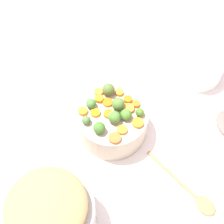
# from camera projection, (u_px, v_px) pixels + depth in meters

# --- Properties ---
(tabletop) EXTENTS (2.40, 2.40, 0.02)m
(tabletop) POSITION_uv_depth(u_px,v_px,m) (121.00, 133.00, 1.20)
(tabletop) COLOR white
(tabletop) RESTS_ON ground
(serving_bowl_carrots) EXTENTS (0.25, 0.25, 0.11)m
(serving_bowl_carrots) POSITION_uv_depth(u_px,v_px,m) (112.00, 122.00, 1.15)
(serving_bowl_carrots) COLOR #BEAF97
(serving_bowl_carrots) RESTS_ON tabletop
(metal_pot) EXTENTS (0.26, 0.26, 0.13)m
(metal_pot) POSITION_uv_depth(u_px,v_px,m) (51.00, 217.00, 0.96)
(metal_pot) COLOR #BABAB7
(metal_pot) RESTS_ON tabletop
(stuffing_mound) EXTENTS (0.23, 0.23, 0.06)m
(stuffing_mound) POSITION_uv_depth(u_px,v_px,m) (46.00, 206.00, 0.88)
(stuffing_mound) COLOR tan
(stuffing_mound) RESTS_ON metal_pot
(carrot_slice_0) EXTENTS (0.05, 0.05, 0.01)m
(carrot_slice_0) POSITION_uv_depth(u_px,v_px,m) (122.00, 130.00, 1.07)
(carrot_slice_0) COLOR orange
(carrot_slice_0) RESTS_ON serving_bowl_carrots
(carrot_slice_1) EXTENTS (0.04, 0.04, 0.01)m
(carrot_slice_1) POSITION_uv_depth(u_px,v_px,m) (99.00, 92.00, 1.15)
(carrot_slice_1) COLOR orange
(carrot_slice_1) RESTS_ON serving_bowl_carrots
(carrot_slice_2) EXTENTS (0.03, 0.03, 0.01)m
(carrot_slice_2) POSITION_uv_depth(u_px,v_px,m) (95.00, 113.00, 1.10)
(carrot_slice_2) COLOR orange
(carrot_slice_2) RESTS_ON serving_bowl_carrots
(carrot_slice_3) EXTENTS (0.04, 0.04, 0.01)m
(carrot_slice_3) POSITION_uv_depth(u_px,v_px,m) (83.00, 111.00, 1.11)
(carrot_slice_3) COLOR orange
(carrot_slice_3) RESTS_ON serving_bowl_carrots
(carrot_slice_4) EXTENTS (0.06, 0.06, 0.01)m
(carrot_slice_4) POSITION_uv_depth(u_px,v_px,m) (115.00, 138.00, 1.05)
(carrot_slice_4) COLOR orange
(carrot_slice_4) RESTS_ON serving_bowl_carrots
(carrot_slice_5) EXTENTS (0.04, 0.04, 0.01)m
(carrot_slice_5) POSITION_uv_depth(u_px,v_px,m) (128.00, 99.00, 1.13)
(carrot_slice_5) COLOR orange
(carrot_slice_5) RESTS_ON serving_bowl_carrots
(carrot_slice_6) EXTENTS (0.04, 0.04, 0.01)m
(carrot_slice_6) POSITION_uv_depth(u_px,v_px,m) (109.00, 114.00, 1.10)
(carrot_slice_6) COLOR orange
(carrot_slice_6) RESTS_ON serving_bowl_carrots
(carrot_slice_7) EXTENTS (0.04, 0.04, 0.01)m
(carrot_slice_7) POSITION_uv_depth(u_px,v_px,m) (138.00, 123.00, 1.08)
(carrot_slice_7) COLOR orange
(carrot_slice_7) RESTS_ON serving_bowl_carrots
(carrot_slice_8) EXTENTS (0.04, 0.04, 0.01)m
(carrot_slice_8) POSITION_uv_depth(u_px,v_px,m) (119.00, 92.00, 1.15)
(carrot_slice_8) COLOR orange
(carrot_slice_8) RESTS_ON serving_bowl_carrots
(carrot_slice_9) EXTENTS (0.03, 0.03, 0.01)m
(carrot_slice_9) POSITION_uv_depth(u_px,v_px,m) (136.00, 104.00, 1.12)
(carrot_slice_9) COLOR orange
(carrot_slice_9) RESTS_ON serving_bowl_carrots
(carrot_slice_10) EXTENTS (0.04, 0.04, 0.01)m
(carrot_slice_10) POSITION_uv_depth(u_px,v_px,m) (99.00, 99.00, 1.13)
(carrot_slice_10) COLOR orange
(carrot_slice_10) RESTS_ON serving_bowl_carrots
(carrot_slice_11) EXTENTS (0.05, 0.05, 0.01)m
(carrot_slice_11) POSITION_uv_depth(u_px,v_px,m) (129.00, 108.00, 1.11)
(carrot_slice_11) COLOR orange
(carrot_slice_11) RESTS_ON serving_bowl_carrots
(carrot_slice_12) EXTENTS (0.05, 0.05, 0.01)m
(carrot_slice_12) POSITION_uv_depth(u_px,v_px,m) (108.00, 102.00, 1.13)
(carrot_slice_12) COLOR orange
(carrot_slice_12) RESTS_ON serving_bowl_carrots
(brussels_sprout_0) EXTENTS (0.04, 0.04, 0.04)m
(brussels_sprout_0) POSITION_uv_depth(u_px,v_px,m) (99.00, 128.00, 1.05)
(brussels_sprout_0) COLOR #45772C
(brussels_sprout_0) RESTS_ON serving_bowl_carrots
(brussels_sprout_1) EXTENTS (0.04, 0.04, 0.04)m
(brussels_sprout_1) POSITION_uv_depth(u_px,v_px,m) (118.00, 104.00, 1.10)
(brussels_sprout_1) COLOR #557C35
(brussels_sprout_1) RESTS_ON serving_bowl_carrots
(brussels_sprout_2) EXTENTS (0.03, 0.03, 0.03)m
(brussels_sprout_2) POSITION_uv_depth(u_px,v_px,m) (86.00, 120.00, 1.08)
(brussels_sprout_2) COLOR #527842
(brussels_sprout_2) RESTS_ON serving_bowl_carrots
(brussels_sprout_3) EXTENTS (0.04, 0.04, 0.04)m
(brussels_sprout_3) POSITION_uv_depth(u_px,v_px,m) (109.00, 89.00, 1.14)
(brussels_sprout_3) COLOR #546D30
(brussels_sprout_3) RESTS_ON serving_bowl_carrots
(brussels_sprout_4) EXTENTS (0.03, 0.03, 0.03)m
(brussels_sprout_4) POSITION_uv_depth(u_px,v_px,m) (140.00, 112.00, 1.09)
(brussels_sprout_4) COLOR #4F7B28
(brussels_sprout_4) RESTS_ON serving_bowl_carrots
(brussels_sprout_5) EXTENTS (0.04, 0.04, 0.04)m
(brussels_sprout_5) POSITION_uv_depth(u_px,v_px,m) (126.00, 115.00, 1.08)
(brussels_sprout_5) COLOR #4F862F
(brussels_sprout_5) RESTS_ON serving_bowl_carrots
(brussels_sprout_6) EXTENTS (0.04, 0.04, 0.04)m
(brussels_sprout_6) POSITION_uv_depth(u_px,v_px,m) (114.00, 117.00, 1.08)
(brussels_sprout_6) COLOR #518435
(brussels_sprout_6) RESTS_ON serving_bowl_carrots
(brussels_sprout_7) EXTENTS (0.03, 0.03, 0.03)m
(brussels_sprout_7) POSITION_uv_depth(u_px,v_px,m) (91.00, 103.00, 1.11)
(brussels_sprout_7) COLOR #4C883F
(brussels_sprout_7) RESTS_ON serving_bowl_carrots
(wooden_spoon) EXTENTS (0.18, 0.26, 0.01)m
(wooden_spoon) POSITION_uv_depth(u_px,v_px,m) (196.00, 197.00, 1.05)
(wooden_spoon) COLOR #AD7D52
(wooden_spoon) RESTS_ON tabletop
(casserole_dish) EXTENTS (0.19, 0.19, 0.09)m
(casserole_dish) POSITION_uv_depth(u_px,v_px,m) (199.00, 67.00, 1.31)
(casserole_dish) COLOR white
(casserole_dish) RESTS_ON tabletop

